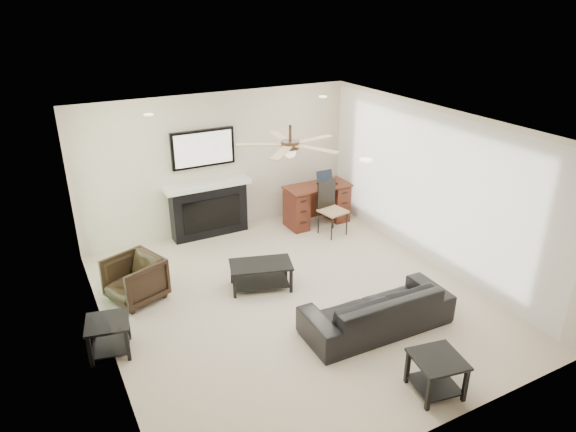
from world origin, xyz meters
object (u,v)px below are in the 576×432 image
object	(u,v)px
sofa	(377,309)
desk	(317,204)
fireplace_unit	(208,185)
coffee_table	(261,276)
armchair	(135,279)

from	to	relation	value
sofa	desk	world-z (taller)	desk
fireplace_unit	desk	xyz separation A→B (m)	(1.95, -0.46, -0.57)
coffee_table	fireplace_unit	xyz separation A→B (m)	(-0.03, 2.07, 0.75)
sofa	desk	bearing A→B (deg)	-106.02
sofa	coffee_table	xyz separation A→B (m)	(-0.90, 1.60, -0.09)
armchair	fireplace_unit	xyz separation A→B (m)	(1.67, 1.52, 0.63)
sofa	armchair	world-z (taller)	armchair
desk	fireplace_unit	bearing A→B (deg)	166.60
armchair	desk	distance (m)	3.77
desk	coffee_table	bearing A→B (deg)	-140.05
armchair	desk	bearing A→B (deg)	85.74
sofa	coffee_table	world-z (taller)	sofa
sofa	desk	size ratio (longest dim) A/B	1.61
armchair	fireplace_unit	size ratio (longest dim) A/B	0.37
fireplace_unit	sofa	bearing A→B (deg)	-75.82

